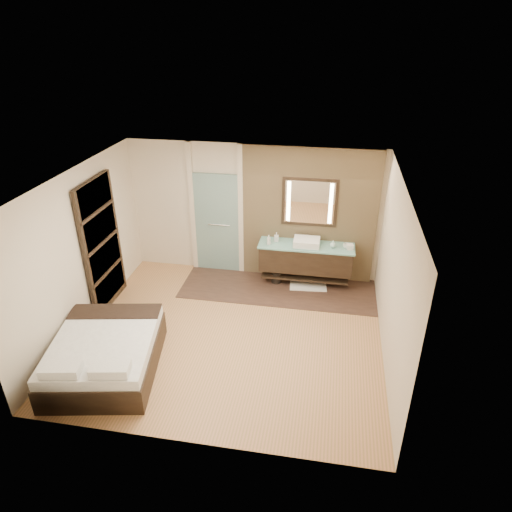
% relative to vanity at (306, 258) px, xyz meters
% --- Properties ---
extents(floor, '(5.00, 5.00, 0.00)m').
position_rel_vanity_xyz_m(floor, '(-1.10, -1.92, -0.58)').
color(floor, '#A37944').
rests_on(floor, ground).
extents(tile_strip, '(3.80, 1.30, 0.01)m').
position_rel_vanity_xyz_m(tile_strip, '(-0.50, -0.32, -0.57)').
color(tile_strip, '#35241D').
rests_on(tile_strip, floor).
extents(stone_wall, '(2.60, 0.08, 2.70)m').
position_rel_vanity_xyz_m(stone_wall, '(0.00, 0.29, 0.77)').
color(stone_wall, tan).
rests_on(stone_wall, floor).
extents(vanity, '(1.85, 0.55, 0.88)m').
position_rel_vanity_xyz_m(vanity, '(0.00, 0.00, 0.00)').
color(vanity, black).
rests_on(vanity, stone_wall).
extents(mirror_unit, '(1.06, 0.04, 0.96)m').
position_rel_vanity_xyz_m(mirror_unit, '(0.00, 0.24, 1.07)').
color(mirror_unit, black).
rests_on(mirror_unit, stone_wall).
extents(frosted_door, '(1.10, 0.12, 2.70)m').
position_rel_vanity_xyz_m(frosted_door, '(-1.85, 0.28, 0.56)').
color(frosted_door, silver).
rests_on(frosted_door, floor).
extents(shoji_partition, '(0.06, 1.20, 2.40)m').
position_rel_vanity_xyz_m(shoji_partition, '(-3.53, -1.32, 0.63)').
color(shoji_partition, black).
rests_on(shoji_partition, floor).
extents(bed, '(1.79, 2.09, 0.71)m').
position_rel_vanity_xyz_m(bed, '(-2.75, -3.08, -0.28)').
color(bed, black).
rests_on(bed, floor).
extents(bath_mat, '(0.76, 0.56, 0.02)m').
position_rel_vanity_xyz_m(bath_mat, '(0.08, -0.07, -0.56)').
color(bath_mat, white).
rests_on(bath_mat, floor).
extents(waste_bin, '(0.26, 0.26, 0.26)m').
position_rel_vanity_xyz_m(waste_bin, '(-0.56, -0.07, -0.45)').
color(waste_bin, black).
rests_on(waste_bin, floor).
extents(tissue_box, '(0.14, 0.14, 0.10)m').
position_rel_vanity_xyz_m(tissue_box, '(0.82, -0.05, 0.33)').
color(tissue_box, white).
rests_on(tissue_box, vanity).
extents(soap_bottle_a, '(0.08, 0.08, 0.20)m').
position_rel_vanity_xyz_m(soap_bottle_a, '(-0.72, -0.12, 0.39)').
color(soap_bottle_a, silver).
rests_on(soap_bottle_a, vanity).
extents(soap_bottle_b, '(0.09, 0.09, 0.19)m').
position_rel_vanity_xyz_m(soap_bottle_b, '(-0.60, 0.05, 0.38)').
color(soap_bottle_b, '#B2B2B2').
rests_on(soap_bottle_b, vanity).
extents(soap_bottle_c, '(0.14, 0.14, 0.14)m').
position_rel_vanity_xyz_m(soap_bottle_c, '(0.50, -0.03, 0.36)').
color(soap_bottle_c, '#AEDBD4').
rests_on(soap_bottle_c, vanity).
extents(cup, '(0.14, 0.14, 0.09)m').
position_rel_vanity_xyz_m(cup, '(0.75, -0.01, 0.33)').
color(cup, white).
rests_on(cup, vanity).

